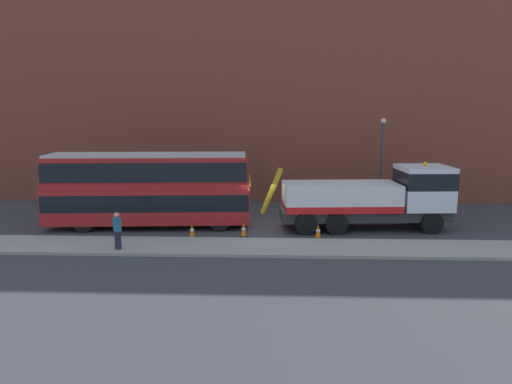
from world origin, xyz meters
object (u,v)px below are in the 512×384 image
at_px(pedestrian_onlooker, 117,231).
at_px(double_decker_bus, 149,187).
at_px(traffic_cone_near_truck, 318,231).
at_px(recovery_tow_truck, 373,197).
at_px(traffic_cone_near_bus, 192,231).
at_px(traffic_cone_midway, 244,230).
at_px(street_lamp, 382,155).

bearing_deg(pedestrian_onlooker, double_decker_bus, 51.40).
xyz_separation_m(pedestrian_onlooker, traffic_cone_near_truck, (9.33, 2.78, -0.64)).
height_order(double_decker_bus, traffic_cone_near_truck, double_decker_bus).
bearing_deg(recovery_tow_truck, pedestrian_onlooker, -163.32).
bearing_deg(double_decker_bus, traffic_cone_near_truck, -16.45).
bearing_deg(pedestrian_onlooker, traffic_cone_near_bus, 6.08).
xyz_separation_m(double_decker_bus, traffic_cone_near_truck, (9.09, -1.95, -1.89)).
xyz_separation_m(traffic_cone_midway, traffic_cone_near_truck, (3.79, -0.14, 0.00)).
height_order(traffic_cone_near_truck, street_lamp, street_lamp).
relative_size(recovery_tow_truck, traffic_cone_midway, 14.20).
distance_m(double_decker_bus, street_lamp, 15.04).
bearing_deg(traffic_cone_near_truck, traffic_cone_near_bus, -178.59).
relative_size(recovery_tow_truck, pedestrian_onlooker, 5.98).
xyz_separation_m(pedestrian_onlooker, traffic_cone_near_bus, (2.94, 2.63, -0.64)).
height_order(traffic_cone_near_bus, traffic_cone_near_truck, same).
xyz_separation_m(double_decker_bus, pedestrian_onlooker, (-0.24, -4.74, -1.25)).
bearing_deg(traffic_cone_near_bus, traffic_cone_midway, 6.48).
distance_m(traffic_cone_near_truck, street_lamp, 9.61).
distance_m(recovery_tow_truck, traffic_cone_midway, 7.28).
relative_size(double_decker_bus, traffic_cone_near_bus, 15.51).
height_order(traffic_cone_midway, traffic_cone_near_truck, same).
bearing_deg(street_lamp, traffic_cone_near_truck, -121.40).
bearing_deg(double_decker_bus, recovery_tow_truck, -4.15).
height_order(double_decker_bus, traffic_cone_near_bus, double_decker_bus).
height_order(double_decker_bus, pedestrian_onlooker, double_decker_bus).
height_order(recovery_tow_truck, street_lamp, street_lamp).
bearing_deg(double_decker_bus, pedestrian_onlooker, -97.25).
distance_m(traffic_cone_near_bus, traffic_cone_near_truck, 6.39).
height_order(pedestrian_onlooker, traffic_cone_near_bus, pedestrian_onlooker).
xyz_separation_m(traffic_cone_near_truck, street_lamp, (4.73, 7.75, 3.13)).
bearing_deg(traffic_cone_midway, traffic_cone_near_bus, -173.52).
distance_m(recovery_tow_truck, traffic_cone_near_truck, 3.95).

